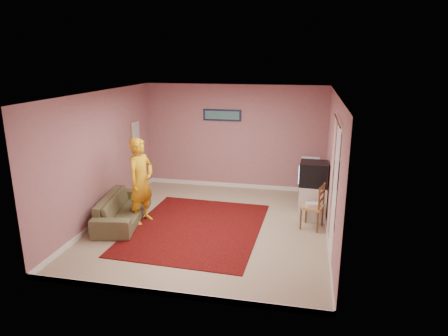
% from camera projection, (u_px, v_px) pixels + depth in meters
% --- Properties ---
extents(ground, '(5.00, 5.00, 0.00)m').
position_uv_depth(ground, '(211.00, 226.00, 7.92)').
color(ground, tan).
rests_on(ground, ground).
extents(wall_back, '(4.50, 0.02, 2.60)m').
position_uv_depth(wall_back, '(234.00, 137.00, 9.93)').
color(wall_back, '#A76D6E').
rests_on(wall_back, ground).
extents(wall_front, '(4.50, 0.02, 2.60)m').
position_uv_depth(wall_front, '(165.00, 211.00, 5.22)').
color(wall_front, '#A76D6E').
rests_on(wall_front, ground).
extents(wall_left, '(0.02, 5.00, 2.60)m').
position_uv_depth(wall_left, '(102.00, 157.00, 8.02)').
color(wall_left, '#A76D6E').
rests_on(wall_left, ground).
extents(wall_right, '(0.02, 5.00, 2.60)m').
position_uv_depth(wall_right, '(333.00, 169.00, 7.13)').
color(wall_right, '#A76D6E').
rests_on(wall_right, ground).
extents(ceiling, '(4.50, 5.00, 0.02)m').
position_uv_depth(ceiling, '(210.00, 93.00, 7.22)').
color(ceiling, silver).
rests_on(ceiling, wall_back).
extents(baseboard_back, '(4.50, 0.02, 0.10)m').
position_uv_depth(baseboard_back, '(234.00, 185.00, 10.26)').
color(baseboard_back, white).
rests_on(baseboard_back, ground).
extents(baseboard_front, '(4.50, 0.02, 0.10)m').
position_uv_depth(baseboard_front, '(169.00, 294.00, 5.56)').
color(baseboard_front, white).
rests_on(baseboard_front, ground).
extents(baseboard_left, '(0.02, 5.00, 0.10)m').
position_uv_depth(baseboard_left, '(107.00, 215.00, 8.35)').
color(baseboard_left, white).
rests_on(baseboard_left, ground).
extents(baseboard_right, '(0.02, 5.00, 0.10)m').
position_uv_depth(baseboard_right, '(327.00, 233.00, 7.47)').
color(baseboard_right, white).
rests_on(baseboard_right, ground).
extents(window, '(0.01, 1.10, 1.50)m').
position_uv_depth(window, '(336.00, 175.00, 6.24)').
color(window, black).
rests_on(window, wall_right).
extents(curtain_sheer, '(0.01, 0.75, 2.10)m').
position_uv_depth(curtain_sheer, '(335.00, 190.00, 6.16)').
color(curtain_sheer, white).
rests_on(curtain_sheer, wall_right).
extents(curtain_floral, '(0.01, 0.35, 2.10)m').
position_uv_depth(curtain_floral, '(331.00, 177.00, 6.82)').
color(curtain_floral, white).
rests_on(curtain_floral, wall_right).
extents(curtain_rod, '(0.02, 1.40, 0.02)m').
position_uv_depth(curtain_rod, '(337.00, 120.00, 6.01)').
color(curtain_rod, brown).
rests_on(curtain_rod, wall_right).
extents(picture_back, '(0.95, 0.04, 0.28)m').
position_uv_depth(picture_back, '(222.00, 115.00, 9.81)').
color(picture_back, '#141738').
rests_on(picture_back, wall_back).
extents(picture_left, '(0.04, 0.38, 0.42)m').
position_uv_depth(picture_left, '(136.00, 130.00, 9.45)').
color(picture_left, beige).
rests_on(picture_left, wall_left).
extents(area_rug, '(2.55, 3.14, 0.02)m').
position_uv_depth(area_rug, '(196.00, 228.00, 7.80)').
color(area_rug, black).
rests_on(area_rug, ground).
extents(tv_cabinet, '(0.56, 0.51, 0.71)m').
position_uv_depth(tv_cabinet, '(312.00, 201.00, 8.23)').
color(tv_cabinet, silver).
rests_on(tv_cabinet, ground).
extents(crt_tv, '(0.59, 0.53, 0.48)m').
position_uv_depth(crt_tv, '(314.00, 174.00, 8.07)').
color(crt_tv, black).
rests_on(crt_tv, tv_cabinet).
extents(chair_a, '(0.50, 0.48, 0.52)m').
position_uv_depth(chair_a, '(310.00, 176.00, 9.18)').
color(chair_a, tan).
rests_on(chair_a, ground).
extents(dvd_player, '(0.40, 0.32, 0.06)m').
position_uv_depth(dvd_player, '(309.00, 179.00, 9.19)').
color(dvd_player, silver).
rests_on(dvd_player, chair_a).
extents(blue_throw, '(0.42, 0.05, 0.44)m').
position_uv_depth(blue_throw, '(310.00, 166.00, 9.30)').
color(blue_throw, '#9AC5FC').
rests_on(blue_throw, chair_a).
extents(chair_b, '(0.49, 0.50, 0.49)m').
position_uv_depth(chair_b, '(313.00, 201.00, 7.69)').
color(chair_b, tan).
rests_on(chair_b, ground).
extents(game_console, '(0.27, 0.22, 0.05)m').
position_uv_depth(game_console, '(312.00, 204.00, 7.71)').
color(game_console, white).
rests_on(game_console, chair_b).
extents(sofa, '(1.05, 1.99, 0.55)m').
position_uv_depth(sofa, '(123.00, 208.00, 8.07)').
color(sofa, brown).
rests_on(sofa, ground).
extents(person, '(0.59, 0.73, 1.73)m').
position_uv_depth(person, '(141.00, 181.00, 7.90)').
color(person, gold).
rests_on(person, ground).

